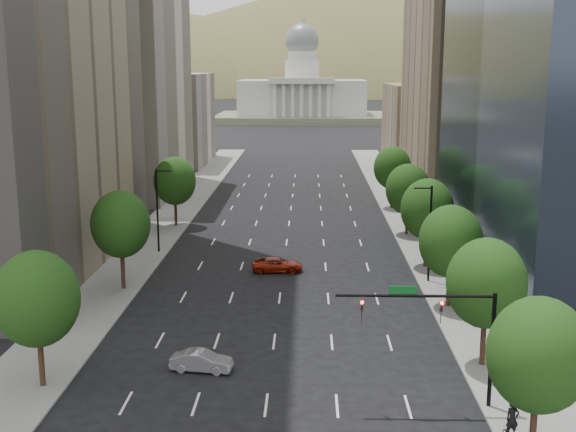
# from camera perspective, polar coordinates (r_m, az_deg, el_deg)

# --- Properties ---
(sidewalk_left) EXTENTS (6.00, 200.00, 0.15)m
(sidewalk_left) POSITION_cam_1_polar(r_m,az_deg,el_deg) (74.29, -12.41, -3.75)
(sidewalk_left) COLOR slate
(sidewalk_left) RESTS_ON ground
(sidewalk_right) EXTENTS (6.00, 200.00, 0.15)m
(sidewalk_right) POSITION_cam_1_polar(r_m,az_deg,el_deg) (73.28, 11.89, -3.94)
(sidewalk_right) COLOR slate
(sidewalk_right) RESTS_ON ground
(midrise_cream_left) EXTENTS (14.00, 30.00, 35.00)m
(midrise_cream_left) POSITION_cam_1_polar(r_m,az_deg,el_deg) (115.72, -12.28, 10.48)
(midrise_cream_left) COLOR beige
(midrise_cream_left) RESTS_ON ground
(filler_left) EXTENTS (14.00, 26.00, 18.00)m
(filler_left) POSITION_cam_1_polar(r_m,az_deg,el_deg) (148.35, -9.10, 7.54)
(filler_left) COLOR beige
(filler_left) RESTS_ON ground
(parking_tan_right) EXTENTS (14.00, 30.00, 30.00)m
(parking_tan_right) POSITION_cam_1_polar(r_m,az_deg,el_deg) (111.81, 13.46, 9.10)
(parking_tan_right) COLOR #8C7759
(parking_tan_right) RESTS_ON ground
(filler_right) EXTENTS (14.00, 26.00, 16.00)m
(filler_right) POSITION_cam_1_polar(r_m,az_deg,el_deg) (144.65, 10.69, 6.98)
(filler_right) COLOR #8C7759
(filler_right) RESTS_ON ground
(tree_right_0) EXTENTS (5.20, 5.20, 8.39)m
(tree_right_0) POSITION_cam_1_polar(r_m,az_deg,el_deg) (38.99, 19.12, -10.29)
(tree_right_0) COLOR #382316
(tree_right_0) RESTS_ON ground
(tree_right_1) EXTENTS (5.20, 5.20, 8.75)m
(tree_right_1) POSITION_cam_1_polar(r_m,az_deg,el_deg) (48.87, 15.34, -5.13)
(tree_right_1) COLOR #382316
(tree_right_1) RESTS_ON ground
(tree_right_2) EXTENTS (5.20, 5.20, 8.61)m
(tree_right_2) POSITION_cam_1_polar(r_m,az_deg,el_deg) (60.22, 12.69, -1.96)
(tree_right_2) COLOR #382316
(tree_right_2) RESTS_ON ground
(tree_right_3) EXTENTS (5.20, 5.20, 8.89)m
(tree_right_3) POSITION_cam_1_polar(r_m,az_deg,el_deg) (71.69, 10.90, 0.54)
(tree_right_3) COLOR #382316
(tree_right_3) RESTS_ON ground
(tree_right_4) EXTENTS (5.20, 5.20, 8.46)m
(tree_right_4) POSITION_cam_1_polar(r_m,az_deg,el_deg) (85.39, 9.41, 2.09)
(tree_right_4) COLOR #382316
(tree_right_4) RESTS_ON ground
(tree_right_5) EXTENTS (5.20, 5.20, 8.75)m
(tree_right_5) POSITION_cam_1_polar(r_m,az_deg,el_deg) (101.04, 8.22, 3.78)
(tree_right_5) COLOR #382316
(tree_right_5) RESTS_ON ground
(tree_left_0) EXTENTS (5.20, 5.20, 8.75)m
(tree_left_0) POSITION_cam_1_polar(r_m,az_deg,el_deg) (46.65, -19.17, -6.18)
(tree_left_0) COLOR #382316
(tree_left_0) RESTS_ON ground
(tree_left_1) EXTENTS (5.20, 5.20, 8.97)m
(tree_left_1) POSITION_cam_1_polar(r_m,az_deg,el_deg) (65.01, -13.03, -0.64)
(tree_left_1) COLOR #382316
(tree_left_1) RESTS_ON ground
(tree_left_2) EXTENTS (5.20, 5.20, 8.68)m
(tree_left_2) POSITION_cam_1_polar(r_m,az_deg,el_deg) (90.02, -8.91, 2.74)
(tree_left_2) COLOR #382316
(tree_left_2) RESTS_ON ground
(streetlight_rn) EXTENTS (1.70, 0.20, 9.00)m
(streetlight_rn) POSITION_cam_1_polar(r_m,az_deg,el_deg) (66.99, 11.06, -1.17)
(streetlight_rn) COLOR black
(streetlight_rn) RESTS_ON ground
(streetlight_ln) EXTENTS (1.70, 0.20, 9.00)m
(streetlight_ln) POSITION_cam_1_polar(r_m,az_deg,el_deg) (77.49, -10.20, 0.61)
(streetlight_ln) COLOR black
(streetlight_ln) RESTS_ON ground
(traffic_signal) EXTENTS (9.12, 0.40, 7.38)m
(traffic_signal) POSITION_cam_1_polar(r_m,az_deg,el_deg) (42.74, 12.61, -8.26)
(traffic_signal) COLOR black
(traffic_signal) RESTS_ON ground
(capitol) EXTENTS (60.00, 40.00, 35.20)m
(capitol) POSITION_cam_1_polar(r_m,az_deg,el_deg) (259.36, 1.11, 9.34)
(capitol) COLOR #596647
(capitol) RESTS_ON ground
(foothills) EXTENTS (720.00, 413.00, 263.00)m
(foothills) POSITION_cam_1_polar(r_m,az_deg,el_deg) (612.35, 4.67, 6.37)
(foothills) COLOR brown
(foothills) RESTS_ON ground
(car_silver) EXTENTS (4.21, 1.94, 1.34)m
(car_silver) POSITION_cam_1_polar(r_m,az_deg,el_deg) (48.56, -6.81, -11.27)
(car_silver) COLOR gray
(car_silver) RESTS_ON ground
(car_red_far) EXTENTS (4.98, 2.49, 1.35)m
(car_red_far) POSITION_cam_1_polar(r_m,az_deg,el_deg) (70.25, -0.84, -3.85)
(car_red_far) COLOR maroon
(car_red_far) RESTS_ON ground
(cyclist) EXTENTS (1.00, 2.03, 2.57)m
(cyclist) POSITION_cam_1_polar(r_m,az_deg,el_deg) (40.76, 17.18, -15.93)
(cyclist) COLOR black
(cyclist) RESTS_ON sidewalk_right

